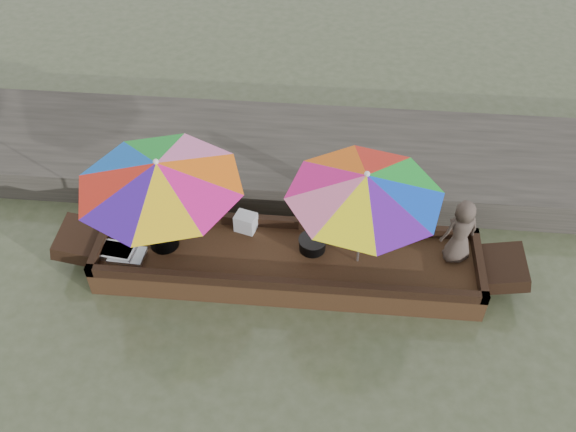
# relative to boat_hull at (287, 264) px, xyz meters

# --- Properties ---
(water) EXTENTS (80.00, 80.00, 0.00)m
(water) POSITION_rel_boat_hull_xyz_m (0.00, 0.00, -0.17)
(water) COLOR #3E492D
(water) RESTS_ON ground
(dock) EXTENTS (22.00, 2.20, 0.50)m
(dock) POSITION_rel_boat_hull_xyz_m (0.00, 2.20, 0.08)
(dock) COLOR #2D2B26
(dock) RESTS_ON ground
(boat_hull) EXTENTS (5.13, 1.20, 0.35)m
(boat_hull) POSITION_rel_boat_hull_xyz_m (0.00, 0.00, 0.00)
(boat_hull) COLOR black
(boat_hull) RESTS_ON water
(cooking_pot) EXTENTS (0.39, 0.39, 0.20)m
(cooking_pot) POSITION_rel_boat_hull_xyz_m (-1.68, 0.06, 0.28)
(cooking_pot) COLOR black
(cooking_pot) RESTS_ON boat_hull
(tray_crayfish) EXTENTS (0.50, 0.37, 0.09)m
(tray_crayfish) POSITION_rel_boat_hull_xyz_m (-2.27, -0.17, 0.22)
(tray_crayfish) COLOR silver
(tray_crayfish) RESTS_ON boat_hull
(tray_scallop) EXTENTS (0.48, 0.35, 0.06)m
(tray_scallop) POSITION_rel_boat_hull_xyz_m (-2.12, -0.21, 0.21)
(tray_scallop) COLOR silver
(tray_scallop) RESTS_ON boat_hull
(charcoal_grill) EXTENTS (0.36, 0.36, 0.17)m
(charcoal_grill) POSITION_rel_boat_hull_xyz_m (0.32, 0.16, 0.26)
(charcoal_grill) COLOR black
(charcoal_grill) RESTS_ON boat_hull
(supply_bag) EXTENTS (0.33, 0.29, 0.26)m
(supply_bag) POSITION_rel_boat_hull_xyz_m (-0.62, 0.45, 0.30)
(supply_bag) COLOR silver
(supply_bag) RESTS_ON boat_hull
(vendor) EXTENTS (0.56, 0.46, 0.99)m
(vendor) POSITION_rel_boat_hull_xyz_m (2.22, 0.18, 0.67)
(vendor) COLOR #463A32
(vendor) RESTS_ON boat_hull
(umbrella_bow) EXTENTS (2.28, 2.28, 1.55)m
(umbrella_bow) POSITION_rel_boat_hull_xyz_m (-1.57, 0.00, 0.95)
(umbrella_bow) COLOR #FF650C
(umbrella_bow) RESTS_ON boat_hull
(umbrella_stern) EXTENTS (2.20, 2.20, 1.55)m
(umbrella_stern) POSITION_rel_boat_hull_xyz_m (0.93, 0.00, 0.95)
(umbrella_stern) COLOR green
(umbrella_stern) RESTS_ON boat_hull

